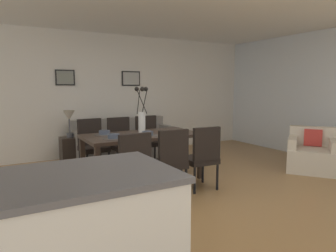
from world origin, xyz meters
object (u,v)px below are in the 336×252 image
(dining_chair_near_left, at_px, (131,165))
(framed_picture_center, at_px, (131,79))
(dining_chair_mid_left, at_px, (202,155))
(centerpiece_vase, at_px, (142,116))
(bowl_near_right, at_px, (104,132))
(sofa, at_px, (124,144))
(dining_chair_far_left, at_px, (170,159))
(framed_picture_left, at_px, (65,78))
(dining_chair_near_right, at_px, (92,143))
(armchair, at_px, (312,154))
(dining_table, at_px, (142,139))
(dining_chair_far_right, at_px, (121,140))
(table_lamp, at_px, (69,118))
(bowl_far_left, at_px, (148,133))
(bowl_near_left, at_px, (114,136))
(side_table, at_px, (70,151))
(dining_chair_mid_right, at_px, (149,138))

(dining_chair_near_left, height_order, framed_picture_center, framed_picture_center)
(dining_chair_mid_left, distance_m, centerpiece_vase, 1.14)
(bowl_near_right, relative_size, sofa, 0.08)
(sofa, bearing_deg, dining_chair_near_left, -109.71)
(dining_chair_far_left, bearing_deg, sofa, 82.72)
(bowl_near_right, xyz_separation_m, framed_picture_left, (-0.17, 1.89, 0.88))
(dining_chair_near_right, bearing_deg, framed_picture_center, 44.38)
(armchair, xyz_separation_m, framed_picture_left, (-3.57, 3.07, 1.37))
(dining_chair_mid_left, bearing_deg, centerpiece_vase, 122.34)
(dining_table, height_order, framed_picture_center, framed_picture_center)
(dining_chair_near_right, distance_m, framed_picture_center, 2.11)
(dining_chair_far_right, bearing_deg, sofa, 64.90)
(table_lamp, xyz_separation_m, framed_picture_left, (0.06, 0.49, 0.76))
(bowl_near_right, bearing_deg, bowl_far_left, -37.30)
(bowl_near_left, bearing_deg, centerpiece_vase, 20.94)
(sofa, bearing_deg, bowl_near_right, -121.85)
(dining_chair_mid_left, height_order, bowl_far_left, dining_chair_mid_left)
(framed_picture_center, bearing_deg, dining_chair_near_left, -113.11)
(bowl_near_left, height_order, side_table, bowl_near_left)
(dining_chair_near_right, distance_m, dining_chair_far_left, 1.79)
(dining_chair_mid_left, bearing_deg, bowl_far_left, 129.90)
(framed_picture_left, bearing_deg, centerpiece_vase, -71.19)
(sofa, bearing_deg, dining_chair_far_left, -97.28)
(bowl_far_left, height_order, side_table, bowl_far_left)
(sofa, xyz_separation_m, armchair, (2.52, -2.59, 0.01))
(dining_table, relative_size, framed_picture_left, 4.78)
(sofa, height_order, framed_picture_center, framed_picture_center)
(dining_table, relative_size, table_lamp, 3.53)
(framed_picture_center, bearing_deg, dining_chair_near_right, -135.62)
(dining_chair_mid_right, xyz_separation_m, bowl_near_right, (-1.07, -0.65, 0.27))
(framed_picture_center, bearing_deg, bowl_far_left, -107.20)
(dining_table, distance_m, bowl_near_right, 0.59)
(sofa, bearing_deg, framed_picture_center, 51.92)
(bowl_far_left, distance_m, framed_picture_center, 2.56)
(dining_chair_far_left, relative_size, centerpiece_vase, 1.25)
(dining_chair_mid_left, xyz_separation_m, bowl_near_left, (-1.08, 0.65, 0.27))
(dining_chair_mid_right, relative_size, side_table, 1.77)
(armchair, bearing_deg, bowl_near_left, 167.18)
(dining_chair_near_left, xyz_separation_m, dining_chair_far_left, (0.59, 0.06, 0.00))
(bowl_far_left, bearing_deg, dining_chair_near_right, 117.46)
(dining_chair_far_right, xyz_separation_m, dining_chair_mid_left, (0.57, -1.70, 0.00))
(dining_chair_mid_right, bearing_deg, bowl_far_left, -116.63)
(framed_picture_left, height_order, framed_picture_center, framed_picture_center)
(dining_table, height_order, side_table, dining_table)
(side_table, xyz_separation_m, framed_picture_left, (0.06, 0.49, 1.40))
(sofa, bearing_deg, dining_table, -101.73)
(dining_chair_mid_left, xyz_separation_m, armchair, (2.31, -0.12, -0.23))
(dining_chair_far_left, distance_m, dining_chair_mid_left, 0.52)
(dining_chair_near_left, height_order, dining_chair_far_left, same)
(dining_table, bearing_deg, bowl_near_right, 159.15)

